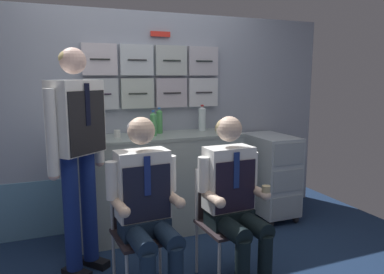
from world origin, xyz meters
name	(u,v)px	position (x,y,z in m)	size (l,w,h in m)	color
galley_bulkhead	(142,121)	(0.01, 1.37, 1.07)	(4.20, 0.14, 2.15)	#9099AA
galley_counter	(158,183)	(0.08, 1.09, 0.48)	(1.64, 0.53, 0.96)	#95A29E
service_trolley	(270,173)	(1.31, 1.00, 0.48)	(0.40, 0.65, 0.90)	black
folding_chair_left	(140,219)	(-0.32, 0.19, 0.51)	(0.43, 0.43, 0.83)	#A8AAAF
crew_member_left	(147,202)	(-0.31, 0.03, 0.69)	(0.50, 0.63, 1.25)	black
folding_chair_right	(223,210)	(0.31, 0.12, 0.51)	(0.42, 0.42, 0.83)	#A8AAAF
crew_member_right	(234,195)	(0.31, -0.04, 0.68)	(0.49, 0.61, 1.24)	black
crew_member_standing	(77,142)	(-0.70, 0.55, 1.04)	(0.44, 0.42, 1.72)	black
water_bottle_clear	(153,124)	(0.04, 1.07, 1.08)	(0.06, 0.06, 0.24)	#4BA257
water_bottle_tall	(202,118)	(0.60, 1.21, 1.09)	(0.08, 0.08, 0.27)	silver
water_bottle_blue_cap	(159,121)	(0.13, 1.19, 1.08)	(0.06, 0.06, 0.26)	#47974F
water_bottle_short	(92,125)	(-0.53, 1.01, 1.10)	(0.07, 0.07, 0.29)	silver
paper_cup_blue	(117,133)	(-0.30, 1.10, 1.00)	(0.06, 0.06, 0.07)	silver
espresso_cup_small	(219,130)	(0.67, 0.94, 1.00)	(0.06, 0.06, 0.07)	silver
coffee_cup_spare	(218,128)	(0.75, 1.12, 0.99)	(0.07, 0.07, 0.06)	tan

